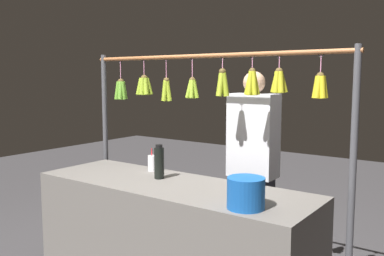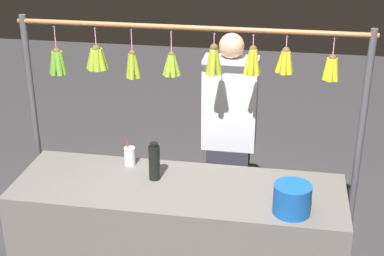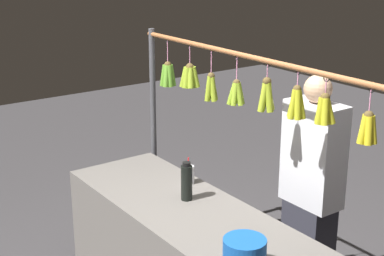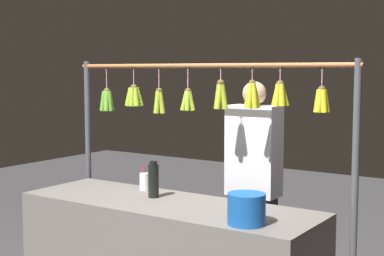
# 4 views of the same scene
# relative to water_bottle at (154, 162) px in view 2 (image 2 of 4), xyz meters

# --- Properties ---
(market_counter) EXTENTS (2.03, 0.66, 0.82)m
(market_counter) POSITION_rel_water_bottle_xyz_m (-0.16, 0.07, -0.53)
(market_counter) COLOR #66605B
(market_counter) RESTS_ON ground
(display_rack) EXTENTS (2.25, 0.14, 1.74)m
(display_rack) POSITION_rel_water_bottle_xyz_m (-0.13, -0.34, 0.36)
(display_rack) COLOR #4C4C51
(display_rack) RESTS_ON ground
(water_bottle) EXTENTS (0.07, 0.07, 0.25)m
(water_bottle) POSITION_rel_water_bottle_xyz_m (0.00, 0.00, 0.00)
(water_bottle) COLOR black
(water_bottle) RESTS_ON market_counter
(blue_bucket) EXTENTS (0.21, 0.21, 0.17)m
(blue_bucket) POSITION_rel_water_bottle_xyz_m (-0.85, 0.25, -0.03)
(blue_bucket) COLOR #1754AA
(blue_bucket) RESTS_ON market_counter
(drink_cup) EXTENTS (0.07, 0.07, 0.18)m
(drink_cup) POSITION_rel_water_bottle_xyz_m (0.20, -0.16, -0.06)
(drink_cup) COLOR silver
(drink_cup) RESTS_ON market_counter
(vendor_person) EXTENTS (0.38, 0.20, 1.59)m
(vendor_person) POSITION_rel_water_bottle_xyz_m (-0.39, -0.69, -0.15)
(vendor_person) COLOR #2D2D38
(vendor_person) RESTS_ON ground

